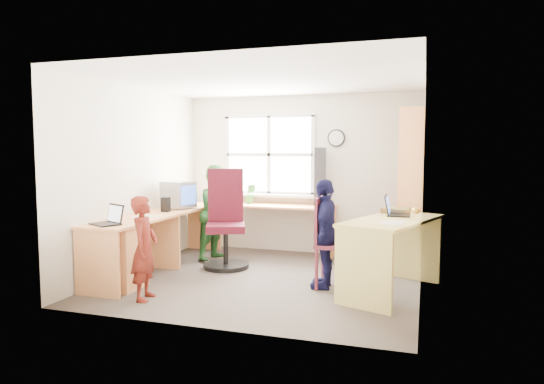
{
  "coord_description": "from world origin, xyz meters",
  "views": [
    {
      "loc": [
        1.82,
        -5.5,
        1.58
      ],
      "look_at": [
        0.0,
        0.25,
        1.05
      ],
      "focal_mm": 32.0,
      "sensor_mm": 36.0,
      "label": 1
    }
  ],
  "objects_px": {
    "potted_plant": "(250,194)",
    "person_navy": "(325,233)",
    "swivel_chair": "(226,225)",
    "right_desk": "(392,239)",
    "laptop_left": "(109,220)",
    "bookshelf": "(411,193)",
    "wooden_chair": "(330,238)",
    "crt_monitor": "(178,195)",
    "person_green": "(218,212)",
    "l_desk": "(158,241)",
    "cd_tower": "(320,177)",
    "laptop_right": "(394,211)",
    "person_red": "(144,248)"
  },
  "relations": [
    {
      "from": "wooden_chair",
      "to": "potted_plant",
      "type": "distance_m",
      "value": 2.2
    },
    {
      "from": "bookshelf",
      "to": "laptop_left",
      "type": "height_order",
      "value": "bookshelf"
    },
    {
      "from": "crt_monitor",
      "to": "laptop_left",
      "type": "xyz_separation_m",
      "value": [
        -0.02,
        -1.55,
        -0.14
      ]
    },
    {
      "from": "crt_monitor",
      "to": "wooden_chair",
      "type": "bearing_deg",
      "value": -0.86
    },
    {
      "from": "cd_tower",
      "to": "person_navy",
      "type": "distance_m",
      "value": 1.79
    },
    {
      "from": "right_desk",
      "to": "bookshelf",
      "type": "xyz_separation_m",
      "value": [
        0.16,
        1.31,
        0.4
      ]
    },
    {
      "from": "l_desk",
      "to": "potted_plant",
      "type": "distance_m",
      "value": 1.89
    },
    {
      "from": "bookshelf",
      "to": "laptop_right",
      "type": "distance_m",
      "value": 1.02
    },
    {
      "from": "bookshelf",
      "to": "person_green",
      "type": "xyz_separation_m",
      "value": [
        -2.66,
        -0.34,
        -0.32
      ]
    },
    {
      "from": "crt_monitor",
      "to": "person_green",
      "type": "xyz_separation_m",
      "value": [
        0.48,
        0.27,
        -0.26
      ]
    },
    {
      "from": "crt_monitor",
      "to": "l_desk",
      "type": "bearing_deg",
      "value": -63.02
    },
    {
      "from": "cd_tower",
      "to": "person_red",
      "type": "height_order",
      "value": "cd_tower"
    },
    {
      "from": "wooden_chair",
      "to": "person_navy",
      "type": "relative_size",
      "value": 0.83
    },
    {
      "from": "wooden_chair",
      "to": "laptop_left",
      "type": "xyz_separation_m",
      "value": [
        -2.31,
        -0.89,
        0.24
      ]
    },
    {
      "from": "right_desk",
      "to": "swivel_chair",
      "type": "relative_size",
      "value": 1.19
    },
    {
      "from": "swivel_chair",
      "to": "laptop_left",
      "type": "xyz_separation_m",
      "value": [
        -0.78,
        -1.44,
        0.24
      ]
    },
    {
      "from": "potted_plant",
      "to": "person_red",
      "type": "xyz_separation_m",
      "value": [
        -0.23,
        -2.6,
        -0.35
      ]
    },
    {
      "from": "swivel_chair",
      "to": "person_red",
      "type": "distance_m",
      "value": 1.62
    },
    {
      "from": "swivel_chair",
      "to": "crt_monitor",
      "type": "xyz_separation_m",
      "value": [
        -0.76,
        0.11,
        0.38
      ]
    },
    {
      "from": "person_green",
      "to": "l_desk",
      "type": "bearing_deg",
      "value": 179.77
    },
    {
      "from": "swivel_chair",
      "to": "wooden_chair",
      "type": "relative_size",
      "value": 1.27
    },
    {
      "from": "right_desk",
      "to": "laptop_left",
      "type": "distance_m",
      "value": 3.13
    },
    {
      "from": "person_red",
      "to": "person_green",
      "type": "relative_size",
      "value": 0.81
    },
    {
      "from": "laptop_right",
      "to": "wooden_chair",
      "type": "bearing_deg",
      "value": 109.88
    },
    {
      "from": "person_navy",
      "to": "laptop_left",
      "type": "bearing_deg",
      "value": -73.44
    },
    {
      "from": "l_desk",
      "to": "wooden_chair",
      "type": "height_order",
      "value": "wooden_chair"
    },
    {
      "from": "swivel_chair",
      "to": "potted_plant",
      "type": "bearing_deg",
      "value": 68.24
    },
    {
      "from": "bookshelf",
      "to": "person_navy",
      "type": "xyz_separation_m",
      "value": [
        -0.9,
        -1.3,
        -0.38
      ]
    },
    {
      "from": "l_desk",
      "to": "cd_tower",
      "type": "relative_size",
      "value": 3.43
    },
    {
      "from": "right_desk",
      "to": "person_red",
      "type": "xyz_separation_m",
      "value": [
        -2.46,
        -1.01,
        -0.05
      ]
    },
    {
      "from": "swivel_chair",
      "to": "laptop_left",
      "type": "relative_size",
      "value": 3.21
    },
    {
      "from": "wooden_chair",
      "to": "person_green",
      "type": "height_order",
      "value": "person_green"
    },
    {
      "from": "person_red",
      "to": "laptop_left",
      "type": "bearing_deg",
      "value": 60.96
    },
    {
      "from": "right_desk",
      "to": "bookshelf",
      "type": "distance_m",
      "value": 1.38
    },
    {
      "from": "wooden_chair",
      "to": "swivel_chair",
      "type": "bearing_deg",
      "value": 159.67
    },
    {
      "from": "right_desk",
      "to": "wooden_chair",
      "type": "xyz_separation_m",
      "value": [
        -0.69,
        0.05,
        -0.04
      ]
    },
    {
      "from": "cd_tower",
      "to": "l_desk",
      "type": "bearing_deg",
      "value": -145.36
    },
    {
      "from": "bookshelf",
      "to": "person_red",
      "type": "height_order",
      "value": "bookshelf"
    },
    {
      "from": "potted_plant",
      "to": "person_red",
      "type": "distance_m",
      "value": 2.63
    },
    {
      "from": "right_desk",
      "to": "person_navy",
      "type": "height_order",
      "value": "person_navy"
    },
    {
      "from": "bookshelf",
      "to": "person_red",
      "type": "xyz_separation_m",
      "value": [
        -2.62,
        -2.32,
        -0.45
      ]
    },
    {
      "from": "right_desk",
      "to": "potted_plant",
      "type": "distance_m",
      "value": 2.75
    },
    {
      "from": "right_desk",
      "to": "person_green",
      "type": "distance_m",
      "value": 2.68
    },
    {
      "from": "person_green",
      "to": "person_red",
      "type": "bearing_deg",
      "value": -164.19
    },
    {
      "from": "crt_monitor",
      "to": "laptop_right",
      "type": "bearing_deg",
      "value": 7.57
    },
    {
      "from": "l_desk",
      "to": "right_desk",
      "type": "height_order",
      "value": "right_desk"
    },
    {
      "from": "right_desk",
      "to": "bookshelf",
      "type": "height_order",
      "value": "bookshelf"
    },
    {
      "from": "crt_monitor",
      "to": "potted_plant",
      "type": "bearing_deg",
      "value": 64.65
    },
    {
      "from": "potted_plant",
      "to": "person_navy",
      "type": "bearing_deg",
      "value": -46.86
    },
    {
      "from": "right_desk",
      "to": "crt_monitor",
      "type": "bearing_deg",
      "value": -173.7
    }
  ]
}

